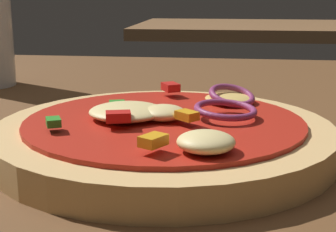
{
  "coord_description": "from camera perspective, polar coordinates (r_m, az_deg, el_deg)",
  "views": [
    {
      "loc": [
        0.07,
        -0.31,
        0.14
      ],
      "look_at": [
        0.03,
        0.03,
        0.05
      ],
      "focal_mm": 54.65,
      "sensor_mm": 36.0,
      "label": 1
    }
  ],
  "objects": [
    {
      "name": "background_table",
      "position": [
        1.63,
        11.19,
        9.45
      ],
      "size": [
        0.81,
        0.5,
        0.03
      ],
      "color": "brown",
      "rests_on": "ground"
    },
    {
      "name": "pizza",
      "position": [
        0.34,
        -0.32,
        -2.1
      ],
      "size": [
        0.23,
        0.23,
        0.04
      ],
      "color": "tan",
      "rests_on": "dining_table"
    },
    {
      "name": "dining_table",
      "position": [
        0.34,
        -4.95,
        -7.19
      ],
      "size": [
        1.16,
        0.99,
        0.03
      ],
      "color": "brown",
      "rests_on": "ground"
    }
  ]
}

